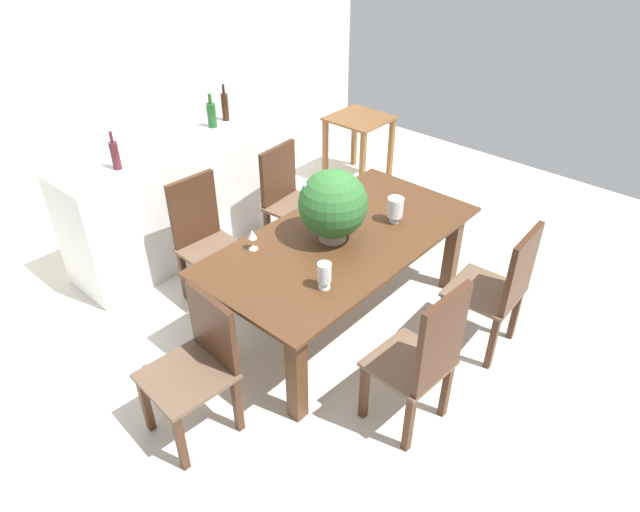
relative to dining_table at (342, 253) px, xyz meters
The scene contains 18 objects.
ground_plane 0.60m from the dining_table, 90.00° to the left, with size 7.04×7.04×0.00m, color silver.
back_wall 2.70m from the dining_table, 90.00° to the left, with size 6.40×0.10×2.60m, color silver.
dining_table is the anchor object (origin of this frame).
chair_near_left 1.10m from the dining_table, 115.11° to the right, with size 0.47×0.45×1.05m.
chair_far_left 1.09m from the dining_table, 114.55° to the left, with size 0.46×0.46×1.00m.
chair_far_right 1.09m from the dining_table, 65.49° to the left, with size 0.50×0.46×0.95m.
chair_head_end 1.29m from the dining_table, behind, with size 0.50×0.49×0.92m.
chair_near_right 1.10m from the dining_table, 65.02° to the right, with size 0.48×0.48×0.99m.
flower_centerpiece 0.41m from the dining_table, 143.97° to the left, with size 0.47×0.47×0.51m.
crystal_vase_left 0.63m from the dining_table, 151.37° to the right, with size 0.09×0.09×0.18m.
crystal_vase_center_near 0.46m from the dining_table, 52.29° to the left, with size 0.09×0.09×0.18m.
crystal_vase_right 0.50m from the dining_table, 19.08° to the right, with size 0.12×0.12×0.19m.
wine_glass 0.67m from the dining_table, 145.06° to the left, with size 0.06×0.06×0.15m.
kitchen_counter 1.70m from the dining_table, 97.45° to the left, with size 1.87×0.58×1.00m, color silver.
wine_bottle_tall 1.91m from the dining_table, 74.54° to the left, with size 0.06×0.06×0.32m.
wine_bottle_amber 1.83m from the dining_table, 79.98° to the left, with size 0.08×0.08×0.29m.
wine_bottle_clear 1.83m from the dining_table, 113.57° to the left, with size 0.07×0.07×0.29m.
side_table 2.40m from the dining_table, 35.44° to the left, with size 0.58×0.59×0.71m.
Camera 1 is at (-2.57, -2.08, 2.84)m, focal length 31.56 mm.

